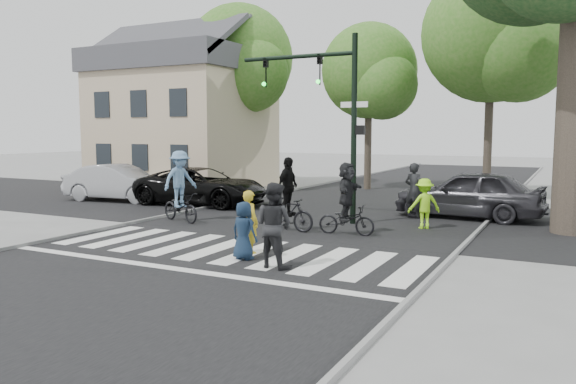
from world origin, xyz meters
name	(u,v)px	position (x,y,z in m)	size (l,w,h in m)	color
ground	(210,258)	(0.00, 0.00, 0.00)	(120.00, 120.00, 0.00)	gray
road_stem	(303,226)	(0.00, 5.00, 0.01)	(10.00, 70.00, 0.01)	black
road_cross	(339,214)	(0.00, 8.00, 0.01)	(70.00, 10.00, 0.01)	black
curb_left	(174,214)	(-5.05, 5.00, 0.05)	(0.10, 70.00, 0.10)	gray
curb_right	(470,239)	(5.05, 5.00, 0.05)	(0.10, 70.00, 0.10)	gray
crosswalk	(226,253)	(0.00, 0.66, 0.01)	(10.00, 3.85, 0.01)	silver
traffic_signal	(329,102)	(0.35, 6.20, 3.90)	(4.45, 0.29, 6.00)	black
bg_tree_0	(174,77)	(-13.74, 16.00, 6.14)	(5.46, 5.20, 8.97)	brown
bg_tree_1	(242,62)	(-8.70, 15.48, 6.65)	(6.09, 5.80, 9.80)	brown
bg_tree_2	(372,75)	(-1.76, 16.62, 5.78)	(5.04, 4.80, 8.40)	brown
bg_tree_3	(499,38)	(4.31, 15.27, 6.94)	(6.30, 6.00, 10.20)	brown
house	(184,116)	(-11.49, 13.98, 3.80)	(8.40, 8.10, 8.82)	beige
pedestrian_woman	(250,222)	(0.52, 0.91, 0.77)	(0.56, 0.37, 1.54)	gold
pedestrian_child	(244,231)	(0.77, 0.25, 0.68)	(0.66, 0.43, 1.36)	#14253C
pedestrian_adult	(274,225)	(1.74, -0.08, 0.93)	(0.91, 0.71, 1.87)	black
cyclist_left	(180,191)	(-3.98, 3.99, 1.01)	(1.95, 1.35, 2.33)	black
cyclist_mid	(288,201)	(-0.04, 4.04, 0.91)	(1.71, 1.04, 2.21)	black
cyclist_right	(347,203)	(1.73, 4.27, 0.93)	(1.68, 1.57, 2.09)	black
car_suv	(202,186)	(-5.89, 7.81, 0.76)	(2.51, 5.44, 1.51)	black
car_silver	(119,183)	(-9.82, 7.26, 0.78)	(1.65, 4.74, 1.56)	#A8A9AD
car_grey	(469,194)	(4.30, 9.12, 0.84)	(1.98, 4.92, 1.68)	#302F34
bystander_hivis	(424,204)	(3.46, 6.31, 0.77)	(0.99, 0.57, 1.54)	#A1FE1D
bystander_dark	(414,190)	(2.62, 8.31, 0.95)	(0.69, 0.46, 1.90)	black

